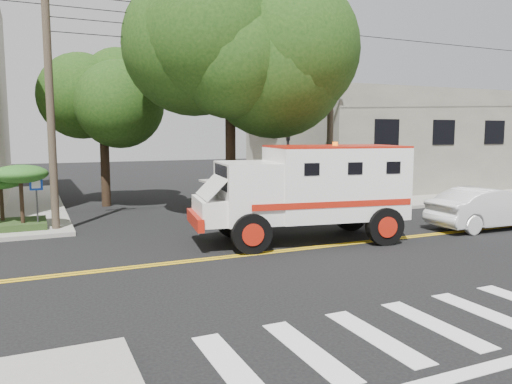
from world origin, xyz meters
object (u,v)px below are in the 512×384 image
parked_sedan (487,208)px  pedestrian_b (332,189)px  armored_truck (309,187)px  pedestrian_a (304,186)px

parked_sedan → pedestrian_b: size_ratio=2.51×
parked_sedan → armored_truck: bearing=84.0°
parked_sedan → pedestrian_a: (-3.97, 7.13, 0.34)m
pedestrian_b → parked_sedan: bearing=138.0°
armored_truck → parked_sedan: 7.43m
parked_sedan → pedestrian_a: 8.16m
pedestrian_a → pedestrian_b: 1.74m
pedestrian_a → armored_truck: bearing=30.4°
armored_truck → pedestrian_a: (3.33, 6.20, -0.71)m
parked_sedan → pedestrian_b: 6.47m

